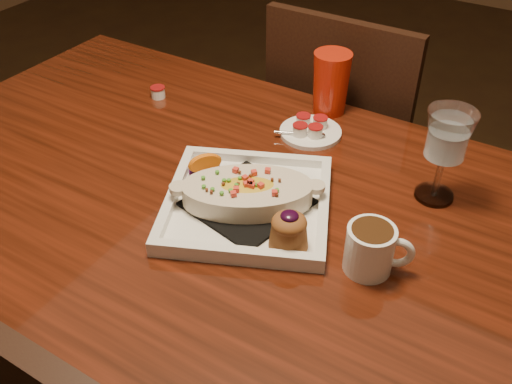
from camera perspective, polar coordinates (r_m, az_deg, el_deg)
The scene contains 8 objects.
table at distance 1.15m, azimuth -3.17°, elevation -4.19°, with size 1.50×0.90×0.75m.
chair_far at distance 1.69m, azimuth 9.12°, elevation 4.47°, with size 0.42×0.42×0.93m.
plate at distance 1.04m, azimuth -0.63°, elevation -0.78°, with size 0.39×0.39×0.08m.
coffee_mug at distance 0.94m, azimuth 11.48°, elevation -5.48°, with size 0.11×0.08×0.08m.
goblet at distance 1.07m, azimuth 18.58°, elevation 4.95°, with size 0.09×0.09×0.19m.
saucer at distance 1.27m, azimuth 5.37°, elevation 6.20°, with size 0.14×0.14×0.09m.
creamer_loose at distance 1.43m, azimuth -9.77°, elevation 9.82°, with size 0.04×0.04×0.03m.
red_tumbler at distance 1.34m, azimuth 7.49°, elevation 10.75°, with size 0.09×0.09×0.14m, color red.
Camera 1 is at (0.50, -0.69, 1.43)m, focal length 40.00 mm.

